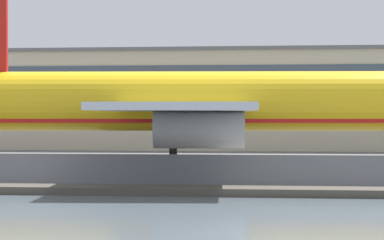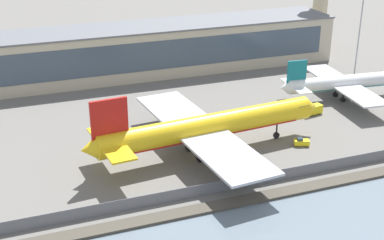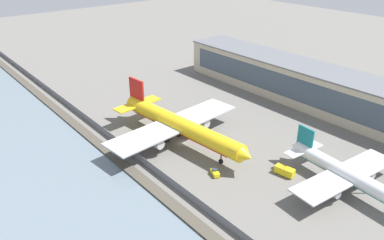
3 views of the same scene
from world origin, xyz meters
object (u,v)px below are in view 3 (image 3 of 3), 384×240
object	(u,v)px
cargo_jet_yellow	(178,125)
passenger_jet_white_teal	(350,176)
ops_van	(285,171)
baggage_tug	(215,173)

from	to	relation	value
cargo_jet_yellow	passenger_jet_white_teal	xyz separation A→B (m)	(46.80, 17.23, -1.50)
ops_van	cargo_jet_yellow	bearing A→B (deg)	-161.73
baggage_tug	ops_van	xyz separation A→B (m)	(11.83, 14.44, 0.47)
cargo_jet_yellow	ops_van	size ratio (longest dim) A/B	9.86
ops_van	passenger_jet_white_teal	bearing A→B (deg)	24.45
cargo_jet_yellow	baggage_tug	size ratio (longest dim) A/B	15.18
baggage_tug	ops_van	distance (m)	18.67
passenger_jet_white_teal	baggage_tug	world-z (taller)	passenger_jet_white_teal
cargo_jet_yellow	ops_van	world-z (taller)	cargo_jet_yellow
cargo_jet_yellow	passenger_jet_white_teal	size ratio (longest dim) A/B	1.38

